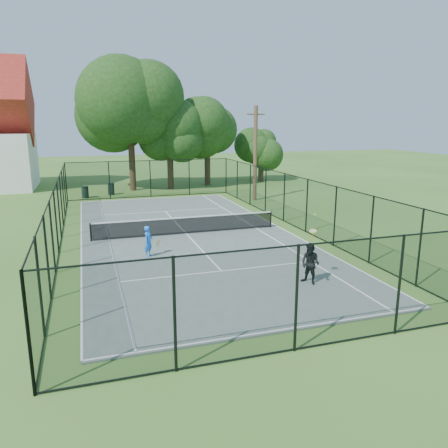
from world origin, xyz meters
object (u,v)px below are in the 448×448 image
object	(u,v)px
trash_bin_right	(111,189)
utility_pole	(255,153)
trash_bin_left	(85,192)
player_black	(310,263)
player_blue	(148,241)
tennis_net	(186,225)

from	to	relation	value
trash_bin_right	utility_pole	bearing A→B (deg)	-29.64
trash_bin_left	player_black	size ratio (longest dim) A/B	0.37
trash_bin_right	utility_pole	size ratio (longest dim) A/B	0.14
trash_bin_right	player_blue	size ratio (longest dim) A/B	0.71
trash_bin_left	player_blue	xyz separation A→B (m)	(2.60, -17.60, 0.29)
player_blue	player_black	xyz separation A→B (m)	(5.31, -5.26, 0.08)
trash_bin_right	utility_pole	xyz separation A→B (m)	(10.61, -6.04, 3.16)
utility_pole	player_blue	xyz separation A→B (m)	(-10.11, -12.48, -2.90)
tennis_net	player_blue	bearing A→B (deg)	-126.12
trash_bin_left	utility_pole	world-z (taller)	utility_pole
player_black	tennis_net	bearing A→B (deg)	107.54
tennis_net	utility_pole	bearing A→B (deg)	49.95
trash_bin_left	trash_bin_right	distance (m)	2.29
trash_bin_left	player_blue	bearing A→B (deg)	-81.59
tennis_net	player_blue	xyz separation A→B (m)	(-2.54, -3.48, 0.19)
utility_pole	trash_bin_right	bearing A→B (deg)	150.36
player_blue	player_black	bearing A→B (deg)	-44.76
trash_bin_right	utility_pole	world-z (taller)	utility_pole
tennis_net	trash_bin_left	distance (m)	15.02
trash_bin_right	player_blue	bearing A→B (deg)	-88.44
player_blue	utility_pole	bearing A→B (deg)	51.00
tennis_net	trash_bin_right	bearing A→B (deg)	101.45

